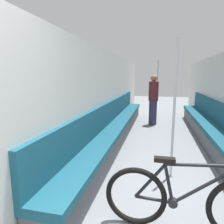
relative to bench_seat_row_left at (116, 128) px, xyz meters
The scene contains 7 objects.
wall_left 0.78m from the bench_seat_row_left, 155.82° to the right, with size 0.10×10.78×2.08m, color silver.
bench_seat_row_left is the anchor object (origin of this frame).
bench_seat_row_right 2.15m from the bench_seat_row_left, ahead, with size 0.44×6.54×0.94m.
bicycle 2.95m from the bench_seat_row_left, 65.00° to the right, with size 1.60×0.46×0.81m.
grab_pole_near 2.77m from the bench_seat_row_left, 70.27° to the left, with size 0.08×0.08×2.06m.
grab_pole_far 2.06m from the bench_seat_row_left, 52.49° to the right, with size 0.08×0.08×2.06m.
passenger_standing 2.07m from the bench_seat_row_left, 66.45° to the left, with size 0.30×0.30×1.58m.
Camera 1 is at (-0.13, -0.64, 1.52)m, focal length 32.00 mm.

